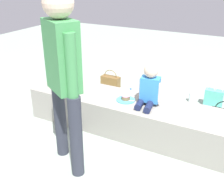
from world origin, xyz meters
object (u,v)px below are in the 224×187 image
Objects in this scene: water_bottle_near_gift at (191,97)px; handbag_black_leather at (223,118)px; child_seated at (150,87)px; water_bottle_far_side at (130,95)px; cake_plate at (126,99)px; handbag_brown_canvas at (111,81)px; gift_bag at (214,98)px; adult_standing at (63,68)px.

water_bottle_near_gift is 0.53× the size of handbag_black_leather.
child_seated is 1.08m from water_bottle_far_side.
child_seated is 0.34m from cake_plate.
water_bottle_far_side is (-0.56, 0.76, -0.52)m from child_seated.
handbag_brown_canvas reaches higher than water_bottle_near_gift.
water_bottle_near_gift is at bearing 24.97° from water_bottle_far_side.
gift_bag is at bearing 110.62° from handbag_black_leather.
child_seated reaches higher than water_bottle_far_side.
child_seated is 2.59× the size of water_bottle_near_gift.
child_seated is at bearing -116.17° from gift_bag.
water_bottle_near_gift is at bearing 133.90° from handbag_black_leather.
handbag_black_leather is (1.27, 1.45, -0.89)m from adult_standing.
gift_bag is (0.84, 1.17, -0.29)m from cake_plate.
gift_bag is 0.85× the size of handbag_black_leather.
handbag_brown_canvas is (-1.08, 1.10, -0.51)m from child_seated.
adult_standing is at bearing -120.69° from child_seated.
handbag_black_leather is at bearing -69.38° from gift_bag.
water_bottle_far_side is at bearing 173.19° from handbag_black_leather.
child_seated is 0.29× the size of adult_standing.
water_bottle_far_side is 0.56× the size of handbag_black_leather.
water_bottle_far_side is 0.62m from handbag_brown_canvas.
handbag_brown_canvas is at bearing -178.29° from gift_bag.
adult_standing is 5.58× the size of gift_bag.
water_bottle_far_side is at bearing -32.86° from handbag_brown_canvas.
water_bottle_near_gift is 0.75m from handbag_black_leather.
cake_plate is 1.13× the size of water_bottle_far_side.
child_seated reaches higher than handbag_black_leather.
cake_plate is at bearing 74.63° from adult_standing.
handbag_brown_canvas is (-1.84, 0.49, -0.03)m from handbag_black_leather.
adult_standing is 9.00× the size of water_bottle_near_gift.
adult_standing reaches higher than handbag_brown_canvas.
handbag_black_leather reaches higher than water_bottle_far_side.
water_bottle_far_side is at bearing -161.16° from gift_bag.
gift_bag is at bearing 18.84° from water_bottle_far_side.
water_bottle_near_gift is at bearing 65.64° from cake_plate.
child_seated is 1.37m from gift_bag.
cake_plate is at bearing -114.36° from water_bottle_near_gift.
water_bottle_far_side is at bearing 109.99° from cake_plate.
adult_standing is 8.49× the size of water_bottle_far_side.
cake_plate is (-0.28, -0.02, -0.19)m from child_seated.
child_seated is 1.61× the size of gift_bag.
water_bottle_far_side is at bearing -155.03° from water_bottle_near_gift.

